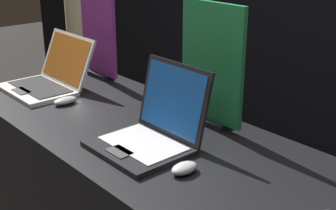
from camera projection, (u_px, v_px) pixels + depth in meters
laptop_front at (49, 77)px, 2.30m from camera, size 0.39×0.36×0.26m
mouse_front at (65, 101)px, 2.12m from camera, size 0.06×0.11×0.03m
promo_stand_front at (98, 29)px, 2.42m from camera, size 0.29×0.07×0.54m
laptop_middle at (152, 128)px, 1.70m from camera, size 0.34×0.35×0.29m
mouse_middle at (184, 168)px, 1.52m from camera, size 0.06×0.10×0.03m
promo_stand_middle at (212, 68)px, 1.82m from camera, size 0.31×0.07×0.49m
person_bystander at (90, 51)px, 3.24m from camera, size 0.31×0.31×1.62m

